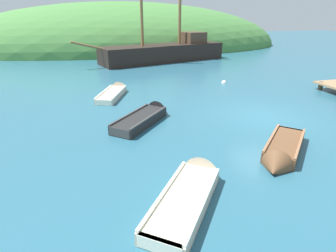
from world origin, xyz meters
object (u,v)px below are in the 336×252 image
object	(u,v)px
rowboat_center	(115,93)
rowboat_outer_right	(146,117)
rowboat_portside	(191,190)
sailing_ship	(165,55)
rowboat_far	(282,152)
buoy_white	(224,83)

from	to	relation	value
rowboat_center	rowboat_outer_right	size ratio (longest dim) A/B	1.09
rowboat_portside	rowboat_outer_right	world-z (taller)	same
rowboat_portside	sailing_ship	bearing A→B (deg)	24.44
rowboat_center	sailing_ship	bearing A→B (deg)	-7.03
rowboat_center	rowboat_far	distance (m)	10.60
sailing_ship	buoy_white	xyz separation A→B (m)	(1.65, -10.52, -0.63)
rowboat_far	rowboat_portside	bearing A→B (deg)	-26.51
rowboat_center	rowboat_far	xyz separation A→B (m)	(4.96, -9.37, 0.04)
rowboat_portside	rowboat_far	bearing A→B (deg)	-35.16
sailing_ship	rowboat_center	xyz separation A→B (m)	(-6.19, -11.55, -0.53)
sailing_ship	buoy_white	world-z (taller)	sailing_ship
sailing_ship	buoy_white	size ratio (longest dim) A/B	42.59
rowboat_portside	rowboat_center	bearing A→B (deg)	43.56
sailing_ship	rowboat_center	bearing A→B (deg)	45.70
rowboat_portside	rowboat_outer_right	bearing A→B (deg)	38.47
rowboat_center	rowboat_portside	size ratio (longest dim) A/B	1.05
rowboat_portside	rowboat_outer_right	distance (m)	5.80
sailing_ship	buoy_white	bearing A→B (deg)	82.81
rowboat_center	rowboat_portside	world-z (taller)	rowboat_portside
rowboat_outer_right	buoy_white	size ratio (longest dim) A/B	9.91
sailing_ship	rowboat_portside	xyz separation A→B (m)	(-5.01, -22.12, -0.51)
rowboat_outer_right	sailing_ship	bearing A→B (deg)	23.80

